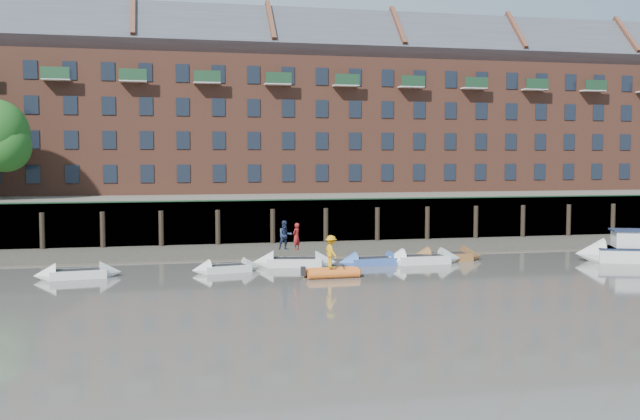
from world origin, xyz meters
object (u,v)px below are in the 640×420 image
object	(u,v)px
rib_tender	(334,273)
person_rower_b	(285,235)
rowboat_4	(372,261)
rowboat_3	(295,262)
person_rower_a	(296,237)
rowboat_6	(446,257)
person_rib_crew	(331,251)
rowboat_2	(227,268)
rowboat_0	(78,274)
motor_launch	(620,251)
rowboat_5	(422,259)

from	to	relation	value
rib_tender	person_rower_b	distance (m)	5.11
rowboat_4	rib_tender	size ratio (longest dim) A/B	1.41
rowboat_3	person_rower_a	bearing A→B (deg)	7.22
rowboat_6	person_rib_crew	distance (m)	9.52
rowboat_2	person_rib_crew	xyz separation A→B (m)	(5.32, -2.84, 1.16)
rowboat_0	rowboat_2	xyz separation A→B (m)	(7.94, 0.35, -0.02)
rowboat_4	motor_launch	world-z (taller)	motor_launch
rowboat_2	rib_tender	xyz separation A→B (m)	(5.44, -2.92, 0.03)
motor_launch	person_rower_b	size ratio (longest dim) A/B	3.73
rowboat_2	person_rib_crew	bearing A→B (deg)	-39.39
rowboat_0	person_rower_a	bearing A→B (deg)	0.56
rowboat_4	rowboat_5	xyz separation A→B (m)	(3.12, -0.09, 0.03)
rowboat_6	motor_launch	distance (m)	10.69
person_rower_a	person_rib_crew	bearing A→B (deg)	60.68
rowboat_6	person_rib_crew	size ratio (longest dim) A/B	2.74
person_rower_a	person_rower_b	bearing A→B (deg)	-65.40
person_rower_b	person_rower_a	bearing A→B (deg)	-26.96
rowboat_3	motor_launch	size ratio (longest dim) A/B	0.79
rowboat_0	rowboat_4	xyz separation A→B (m)	(16.67, 1.24, -0.01)
rowboat_2	motor_launch	world-z (taller)	motor_launch
rowboat_3	person_rib_crew	distance (m)	4.49
rowboat_0	person_rib_crew	xyz separation A→B (m)	(13.25, -2.50, 1.14)
rowboat_2	person_rower_a	bearing A→B (deg)	6.27
person_rower_a	person_rower_b	xyz separation A→B (m)	(-0.63, 0.24, 0.07)
rowboat_2	person_rower_b	world-z (taller)	person_rower_b
rowboat_2	person_rower_a	size ratio (longest dim) A/B	2.61
motor_launch	rowboat_5	bearing A→B (deg)	11.63
rib_tender	person_rib_crew	world-z (taller)	person_rib_crew
rowboat_3	person_rower_a	distance (m)	1.51
rib_tender	rowboat_5	bearing A→B (deg)	27.89
rowboat_5	person_rower_b	bearing A→B (deg)	174.21
rowboat_4	rowboat_5	bearing A→B (deg)	-6.70
rowboat_2	rowboat_5	bearing A→B (deg)	-7.35
rowboat_2	rowboat_6	xyz separation A→B (m)	(13.69, 1.55, 0.04)
person_rower_a	rowboat_4	bearing A→B (deg)	130.24
rib_tender	person_rib_crew	xyz separation A→B (m)	(-0.12, 0.08, 1.14)
rowboat_2	rowboat_4	world-z (taller)	rowboat_4
rowboat_3	rowboat_4	size ratio (longest dim) A/B	1.17
rowboat_4	person_rib_crew	size ratio (longest dim) A/B	2.51
rowboat_3	rowboat_5	distance (m)	7.77
person_rower_b	rowboat_5	bearing A→B (deg)	-11.12
rowboat_5	person_rower_a	distance (m)	7.81
person_rower_b	rowboat_4	bearing A→B (deg)	-13.31
rowboat_3	person_rower_b	size ratio (longest dim) A/B	2.94
rowboat_5	rib_tender	world-z (taller)	rowboat_5
rowboat_2	person_rib_crew	world-z (taller)	person_rib_crew
rowboat_5	rowboat_6	bearing A→B (deg)	21.68
rowboat_2	rowboat_6	bearing A→B (deg)	-4.76
rowboat_4	rib_tender	xyz separation A→B (m)	(-3.30, -3.81, 0.01)
rowboat_2	rib_tender	size ratio (longest dim) A/B	1.34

